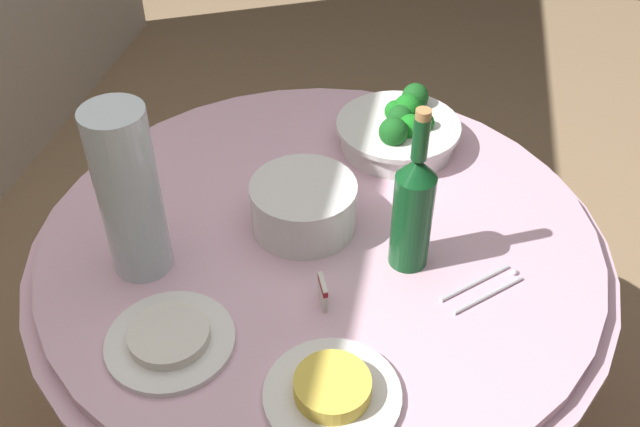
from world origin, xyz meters
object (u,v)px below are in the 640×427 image
object	(u,v)px
label_placard_front	(323,291)
serving_tongs	(485,287)
plate_stack	(304,206)
broccoli_bowl	(400,129)
food_plate_rice	(170,339)
wine_bottle	(413,209)
food_plate_fried_egg	(332,391)
decorative_fruit_vase	(130,198)

from	to	relation	value
label_placard_front	serving_tongs	bearing A→B (deg)	-72.37
plate_stack	broccoli_bowl	bearing A→B (deg)	-26.69
food_plate_rice	label_placard_front	distance (m)	0.27
wine_bottle	food_plate_fried_egg	distance (m)	0.36
wine_bottle	label_placard_front	xyz separation A→B (m)	(-0.14, 0.14, -0.10)
plate_stack	decorative_fruit_vase	distance (m)	0.34
serving_tongs	food_plate_fried_egg	world-z (taller)	food_plate_fried_egg
broccoli_bowl	food_plate_rice	world-z (taller)	broccoli_bowl
wine_bottle	broccoli_bowl	bearing A→B (deg)	8.82
food_plate_fried_egg	food_plate_rice	bearing A→B (deg)	79.49
broccoli_bowl	plate_stack	world-z (taller)	broccoli_bowl
food_plate_fried_egg	serving_tongs	bearing A→B (deg)	-39.26
label_placard_front	broccoli_bowl	bearing A→B (deg)	-8.89
label_placard_front	wine_bottle	bearing A→B (deg)	-45.00
broccoli_bowl	serving_tongs	world-z (taller)	broccoli_bowl
plate_stack	serving_tongs	distance (m)	0.38
wine_bottle	serving_tongs	world-z (taller)	wine_bottle
broccoli_bowl	food_plate_fried_egg	world-z (taller)	broccoli_bowl
broccoli_bowl	label_placard_front	size ratio (longest dim) A/B	5.09
food_plate_rice	food_plate_fried_egg	bearing A→B (deg)	-100.51
broccoli_bowl	label_placard_front	xyz separation A→B (m)	(-0.51, 0.08, -0.01)
broccoli_bowl	food_plate_fried_egg	distance (m)	0.70
broccoli_bowl	food_plate_rice	bearing A→B (deg)	154.14
food_plate_rice	food_plate_fried_egg	xyz separation A→B (m)	(-0.05, -0.29, 0.00)
decorative_fruit_vase	food_plate_rice	world-z (taller)	decorative_fruit_vase
serving_tongs	food_plate_fried_egg	xyz separation A→B (m)	(-0.28, 0.23, 0.01)
wine_bottle	serving_tongs	xyz separation A→B (m)	(-0.05, -0.15, -0.12)
food_plate_fried_egg	decorative_fruit_vase	bearing A→B (deg)	60.57
decorative_fruit_vase	food_plate_rice	xyz separation A→B (m)	(-0.17, -0.12, -0.15)
wine_bottle	decorative_fruit_vase	size ratio (longest dim) A/B	0.99
food_plate_rice	plate_stack	bearing A→B (deg)	-25.09
food_plate_rice	food_plate_fried_egg	size ratio (longest dim) A/B	1.00
decorative_fruit_vase	serving_tongs	bearing A→B (deg)	-84.96
decorative_fruit_vase	food_plate_rice	size ratio (longest dim) A/B	1.55
broccoli_bowl	wine_bottle	bearing A→B (deg)	-171.18
wine_bottle	decorative_fruit_vase	bearing A→B (deg)	101.95
decorative_fruit_vase	serving_tongs	size ratio (longest dim) A/B	2.31
decorative_fruit_vase	serving_tongs	world-z (taller)	decorative_fruit_vase
food_plate_rice	food_plate_fried_egg	distance (m)	0.29
decorative_fruit_vase	food_plate_fried_egg	bearing A→B (deg)	-119.43
decorative_fruit_vase	food_plate_rice	distance (m)	0.26
food_plate_rice	serving_tongs	bearing A→B (deg)	-66.12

